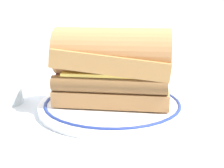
# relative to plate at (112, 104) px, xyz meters

# --- Properties ---
(ground_plane) EXTENTS (1.50, 1.50, 0.00)m
(ground_plane) POSITION_rel_plate_xyz_m (0.01, -0.00, -0.01)
(ground_plane) COLOR silver
(plate) EXTENTS (0.26, 0.26, 0.01)m
(plate) POSITION_rel_plate_xyz_m (0.00, 0.00, 0.00)
(plate) COLOR white
(plate) RESTS_ON ground_plane
(sausage_sandwich) EXTENTS (0.22, 0.17, 0.13)m
(sausage_sandwich) POSITION_rel_plate_xyz_m (0.00, 0.00, 0.07)
(sausage_sandwich) COLOR tan
(sausage_sandwich) RESTS_ON plate
(drinking_glass) EXTENTS (0.06, 0.06, 0.09)m
(drinking_glass) POSITION_rel_plate_xyz_m (-0.19, 0.08, 0.03)
(drinking_glass) COLOR silver
(drinking_glass) RESTS_ON ground_plane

